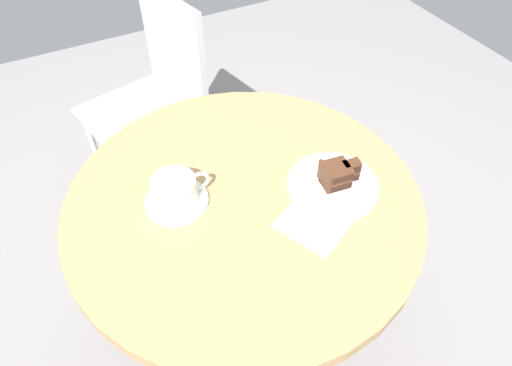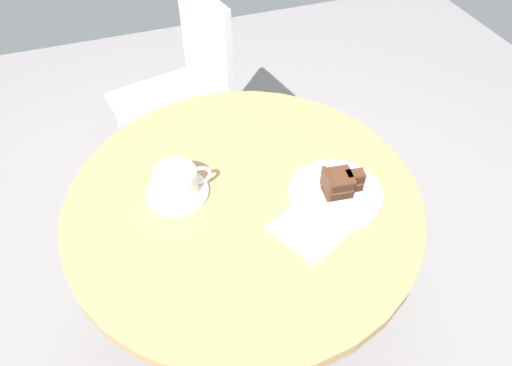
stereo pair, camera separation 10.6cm
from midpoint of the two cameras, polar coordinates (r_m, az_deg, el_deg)
ground_plane at (r=1.68m, az=-2.97°, el=-18.06°), size 4.40×4.40×0.01m
cafe_table at (r=1.17m, az=-4.08°, el=-5.47°), size 0.85×0.85×0.70m
saucer at (r=1.09m, az=-12.64°, el=-2.38°), size 0.15×0.15×0.01m
coffee_cup at (r=1.07m, az=-12.84°, el=-0.91°), size 0.14×0.10×0.06m
teaspoon at (r=1.07m, az=-10.29°, el=-2.66°), size 0.04×0.09×0.00m
cake_plate at (r=1.11m, az=6.92°, el=-0.41°), size 0.22×0.22×0.01m
cake_slice at (r=1.09m, az=7.42°, el=0.98°), size 0.10×0.07×0.06m
fork at (r=1.12m, az=4.82°, el=1.32°), size 0.09×0.15×0.00m
napkin at (r=1.04m, az=4.73°, el=-4.60°), size 0.20×0.20×0.00m
cafe_chair at (r=1.77m, az=-13.92°, el=10.96°), size 0.45×0.45×0.86m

